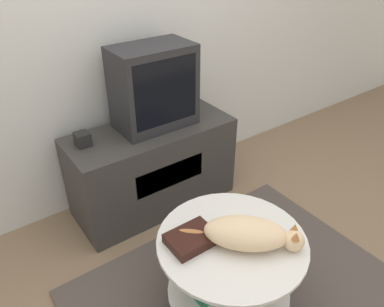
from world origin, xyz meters
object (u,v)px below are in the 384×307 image
Objects in this scene: cat at (248,234)px; speaker at (83,139)px; dvd_box at (192,239)px; tv at (154,87)px.

speaker is at bearing 150.27° from cat.
speaker reaches higher than dvd_box.
tv reaches higher than cat.
tv reaches higher than dvd_box.
speaker is at bearing 177.53° from tv.
dvd_box is at bearing -111.80° from tv.
speaker is 0.38× the size of dvd_box.
tv is at bearing -2.47° from speaker.
dvd_box is at bearing -174.79° from cat.
dvd_box is 0.26m from cat.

